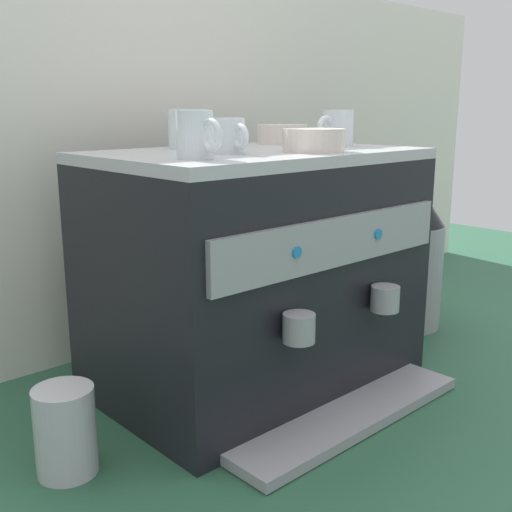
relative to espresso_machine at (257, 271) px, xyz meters
name	(u,v)px	position (x,y,z in m)	size (l,w,h in m)	color
ground_plane	(256,379)	(0.00, 0.00, -0.24)	(4.00, 4.00, 0.00)	#28563D
tiled_backsplash_wall	(152,159)	(0.00, 0.38, 0.21)	(2.80, 0.03, 0.91)	silver
espresso_machine	(257,271)	(0.00, 0.00, 0.00)	(0.65, 0.53, 0.49)	black
ceramic_cup_0	(229,136)	(-0.10, -0.04, 0.28)	(0.06, 0.09, 0.06)	silver
ceramic_cup_1	(337,128)	(0.22, -0.02, 0.29)	(0.11, 0.07, 0.08)	silver
ceramic_cup_2	(190,129)	(-0.07, 0.13, 0.29)	(0.12, 0.09, 0.08)	silver
ceramic_cup_3	(197,135)	(-0.22, -0.09, 0.29)	(0.06, 0.10, 0.08)	silver
ceramic_bowl_0	(283,135)	(0.19, 0.12, 0.27)	(0.12, 0.12, 0.04)	beige
ceramic_bowl_1	(314,141)	(0.05, -0.11, 0.27)	(0.12, 0.12, 0.04)	beige
coffee_grinder	(408,253)	(0.53, -0.02, -0.04)	(0.18, 0.18, 0.41)	#939399
milk_pitcher	(65,431)	(-0.46, -0.05, -0.17)	(0.10, 0.10, 0.15)	#B7B7BC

